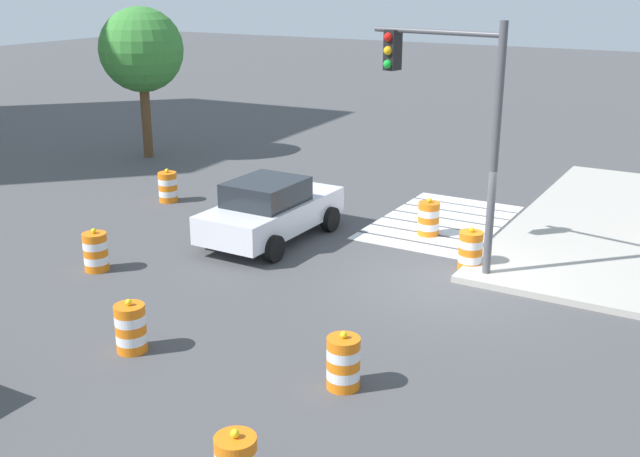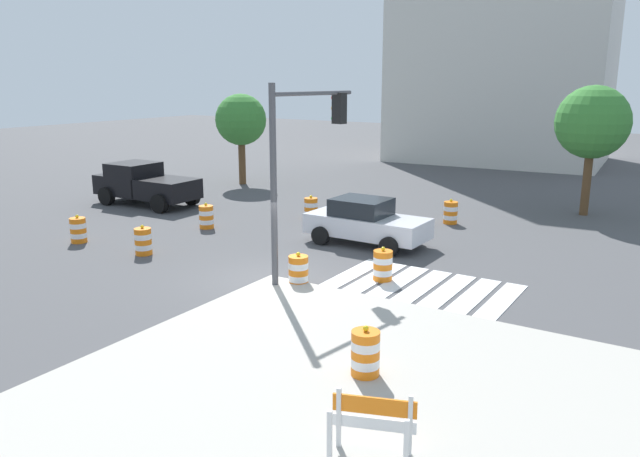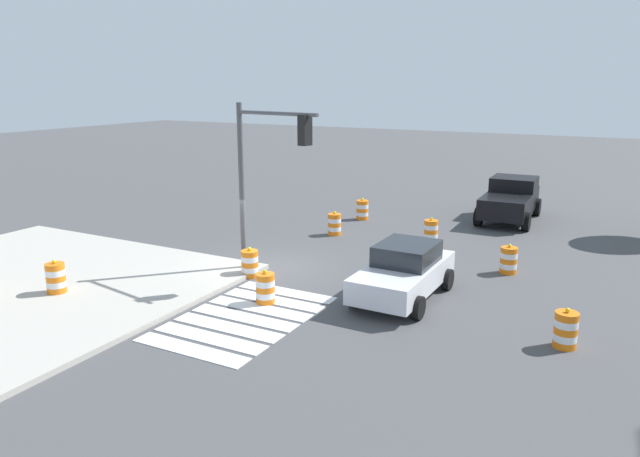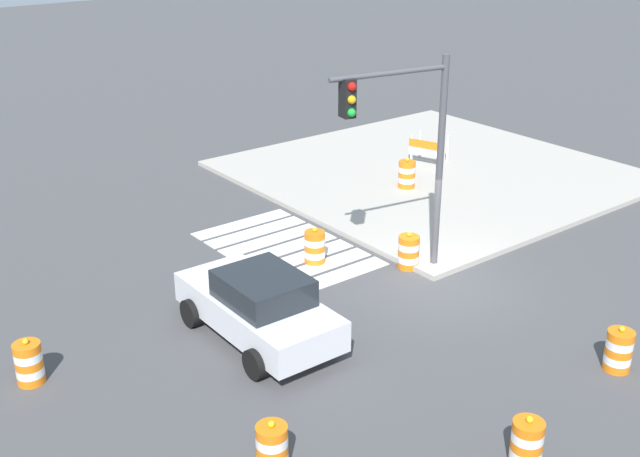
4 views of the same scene
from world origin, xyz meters
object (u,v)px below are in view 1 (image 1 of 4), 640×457
at_px(sports_car, 271,210).
at_px(traffic_barrel_far_curb, 168,187).
at_px(street_tree_streetside_mid, 141,50).
at_px(traffic_barrel_median_far, 131,328).
at_px(traffic_barrel_crosswalk_end, 343,363).
at_px(traffic_light_pole, 451,101).
at_px(traffic_barrel_lane_center, 429,219).
at_px(traffic_barrel_near_corner, 96,252).
at_px(traffic_barrel_median_near, 470,250).

distance_m(sports_car, traffic_barrel_far_curb, 4.88).
bearing_deg(street_tree_streetside_mid, traffic_barrel_median_far, -139.01).
relative_size(sports_car, traffic_barrel_crosswalk_end, 4.24).
relative_size(traffic_barrel_median_far, traffic_light_pole, 0.19).
bearing_deg(traffic_barrel_lane_center, sports_car, 125.04).
bearing_deg(traffic_barrel_near_corner, traffic_barrel_median_near, -59.33).
height_order(sports_car, traffic_barrel_far_curb, sports_car).
height_order(traffic_barrel_near_corner, traffic_barrel_crosswalk_end, same).
bearing_deg(traffic_barrel_lane_center, traffic_barrel_crosswalk_end, -167.41).
distance_m(traffic_barrel_lane_center, street_tree_streetside_mid, 13.57).
bearing_deg(traffic_barrel_far_curb, street_tree_streetside_mid, 47.36).
bearing_deg(traffic_barrel_crosswalk_end, street_tree_streetside_mid, 51.94).
relative_size(traffic_barrel_lane_center, traffic_light_pole, 0.19).
distance_m(traffic_barrel_median_far, traffic_light_pole, 8.32).
bearing_deg(traffic_light_pole, traffic_barrel_near_corner, 121.32).
relative_size(traffic_barrel_far_curb, street_tree_streetside_mid, 0.19).
bearing_deg(traffic_barrel_median_far, traffic_barrel_crosswalk_end, -78.86).
bearing_deg(traffic_barrel_lane_center, traffic_light_pole, -149.62).
xyz_separation_m(traffic_barrel_near_corner, traffic_light_pole, (4.18, -6.88, 3.46)).
height_order(sports_car, street_tree_streetside_mid, street_tree_streetside_mid).
distance_m(traffic_barrel_median_far, street_tree_streetside_mid, 16.43).
xyz_separation_m(traffic_barrel_median_near, traffic_barrel_median_far, (-7.03, 3.93, 0.00)).
bearing_deg(traffic_barrel_crosswalk_end, traffic_barrel_median_near, 0.20).
bearing_deg(street_tree_streetside_mid, traffic_barrel_lane_center, -104.66).
relative_size(traffic_barrel_near_corner, traffic_barrel_median_near, 1.00).
relative_size(traffic_barrel_median_near, street_tree_streetside_mid, 0.19).
xyz_separation_m(traffic_barrel_near_corner, traffic_barrel_lane_center, (6.20, -5.70, 0.00)).
bearing_deg(traffic_light_pole, traffic_barrel_far_curb, 83.53).
bearing_deg(traffic_light_pole, traffic_barrel_lane_center, 30.38).
distance_m(traffic_barrel_median_far, traffic_barrel_far_curb, 9.79).
bearing_deg(traffic_barrel_near_corner, traffic_barrel_median_far, -126.36).
xyz_separation_m(sports_car, street_tree_streetside_mid, (5.69, 9.31, 3.12)).
distance_m(traffic_barrel_median_near, traffic_barrel_lane_center, 2.50).
bearing_deg(street_tree_streetside_mid, traffic_barrel_far_curb, -132.64).
height_order(traffic_barrel_median_far, traffic_light_pole, traffic_light_pole).
distance_m(traffic_barrel_crosswalk_end, traffic_barrel_median_near, 6.25).
bearing_deg(sports_car, traffic_barrel_median_near, -83.34).
xyz_separation_m(traffic_barrel_near_corner, traffic_barrel_median_near, (4.43, -7.47, 0.00)).
height_order(traffic_barrel_lane_center, street_tree_streetside_mid, street_tree_streetside_mid).
bearing_deg(sports_car, traffic_barrel_near_corner, 148.79).
relative_size(traffic_barrel_near_corner, traffic_barrel_crosswalk_end, 1.00).
relative_size(sports_car, traffic_barrel_median_far, 4.24).
bearing_deg(traffic_barrel_median_far, traffic_barrel_far_curb, 36.89).
height_order(traffic_barrel_near_corner, traffic_light_pole, traffic_light_pole).
relative_size(sports_car, traffic_barrel_lane_center, 4.24).
height_order(traffic_barrel_median_near, traffic_barrel_lane_center, same).
bearing_deg(traffic_barrel_far_curb, traffic_barrel_crosswalk_end, -125.67).
bearing_deg(traffic_light_pole, traffic_barrel_median_near, -67.57).
distance_m(sports_car, traffic_barrel_median_near, 5.19).
height_order(traffic_barrel_median_far, traffic_barrel_lane_center, same).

